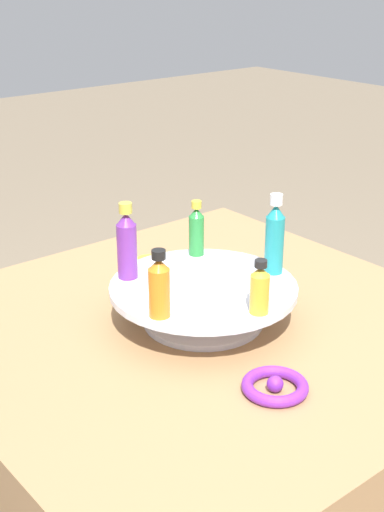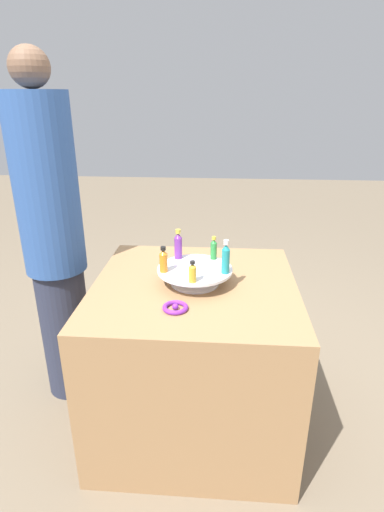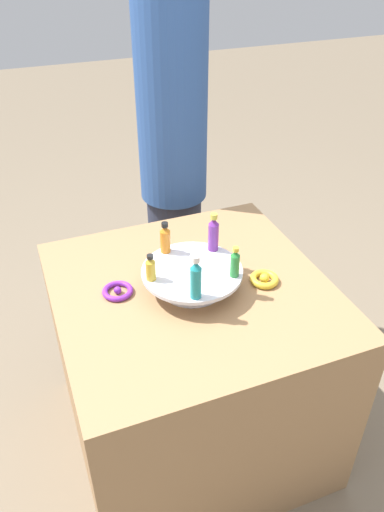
{
  "view_description": "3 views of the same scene",
  "coord_description": "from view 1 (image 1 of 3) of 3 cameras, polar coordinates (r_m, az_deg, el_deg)",
  "views": [
    {
      "loc": [
        0.7,
        0.83,
        1.3
      ],
      "look_at": [
        0.02,
        -0.01,
        0.85
      ],
      "focal_mm": 50.0,
      "sensor_mm": 36.0,
      "label": 1
    },
    {
      "loc": [
        -0.1,
        1.53,
        1.48
      ],
      "look_at": [
        0.01,
        -0.0,
        0.85
      ],
      "focal_mm": 28.0,
      "sensor_mm": 36.0,
      "label": 2
    },
    {
      "loc": [
        -1.16,
        0.45,
        1.72
      ],
      "look_at": [
        0.0,
        -0.0,
        0.85
      ],
      "focal_mm": 35.0,
      "sensor_mm": 36.0,
      "label": 3
    }
  ],
  "objects": [
    {
      "name": "bottle_purple",
      "position": [
        1.2,
        -5.24,
        0.98
      ],
      "size": [
        0.03,
        0.03,
        0.13
      ],
      "color": "#702D93",
      "rests_on": "display_stand"
    },
    {
      "name": "ribbon_bow_purple",
      "position": [
        1.05,
        6.66,
        -10.29
      ],
      "size": [
        0.1,
        0.1,
        0.02
      ],
      "color": "purple",
      "rests_on": "party_table"
    },
    {
      "name": "bottle_orange",
      "position": [
        1.07,
        -2.64,
        -2.43
      ],
      "size": [
        0.03,
        0.03,
        0.11
      ],
      "color": "orange",
      "rests_on": "display_stand"
    },
    {
      "name": "display_stand",
      "position": [
        1.21,
        0.91,
        -3.38
      ],
      "size": [
        0.32,
        0.32,
        0.07
      ],
      "color": "silver",
      "rests_on": "party_table"
    },
    {
      "name": "ribbon_bow_gold",
      "position": [
        1.42,
        -3.28,
        -0.82
      ],
      "size": [
        0.09,
        0.09,
        0.03
      ],
      "color": "gold",
      "rests_on": "party_table"
    },
    {
      "name": "bottle_green",
      "position": [
        1.3,
        0.36,
        2.08
      ],
      "size": [
        0.03,
        0.03,
        0.1
      ],
      "color": "#288438",
      "rests_on": "display_stand"
    },
    {
      "name": "bottle_teal",
      "position": [
        1.23,
        6.63,
        1.51
      ],
      "size": [
        0.03,
        0.03,
        0.14
      ],
      "color": "teal",
      "rests_on": "display_stand"
    },
    {
      "name": "party_table",
      "position": [
        1.44,
        0.81,
        -18.23
      ],
      "size": [
        0.86,
        0.86,
        0.73
      ],
      "color": "#9E754C",
      "rests_on": "ground_plane"
    },
    {
      "name": "bottle_gold",
      "position": [
        1.09,
        5.57,
        -2.58
      ],
      "size": [
        0.03,
        0.03,
        0.09
      ],
      "color": "gold",
      "rests_on": "display_stand"
    }
  ]
}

